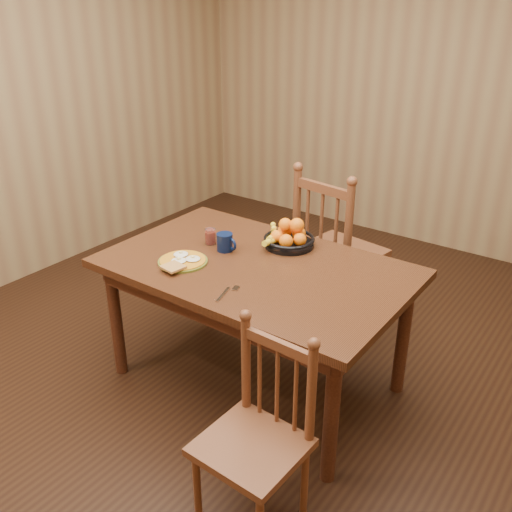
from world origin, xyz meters
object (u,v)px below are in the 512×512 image
Objects in this scene: dining_table at (256,279)px; breakfast_plate at (182,261)px; chair_far at (336,251)px; chair_near at (257,438)px; coffee_mug at (225,242)px; fruit_bowl at (288,237)px.

dining_table is 0.40m from breakfast_plate.
chair_far is 1.66m from chair_near.
chair_far is 3.68× the size of breakfast_plate.
chair_far is 0.87m from coffee_mug.
coffee_mug is 0.36m from fruit_bowl.
dining_table is 0.28m from coffee_mug.
breakfast_plate is at bearing 79.34° from chair_far.
chair_far is (0.04, 0.82, -0.14)m from dining_table.
coffee_mug is at bearing 169.65° from dining_table.
coffee_mug is (-0.79, 0.80, 0.37)m from chair_near.
chair_far is at bearing 70.17° from coffee_mug.
fruit_bowl is (-0.55, 1.06, 0.37)m from chair_near.
chair_near is (0.55, -0.76, -0.24)m from dining_table.
chair_near is 2.99× the size of breakfast_plate.
breakfast_plate reaches higher than dining_table.
chair_far is at bearing 87.17° from dining_table.
chair_near is at bearing -53.88° from dining_table.
breakfast_plate is (-0.88, 0.54, 0.33)m from chair_near.
fruit_bowl reaches higher than chair_near.
fruit_bowl is (0.24, 0.26, 0.00)m from coffee_mug.
chair_near is 1.25m from fruit_bowl.
breakfast_plate is 2.20× the size of coffee_mug.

